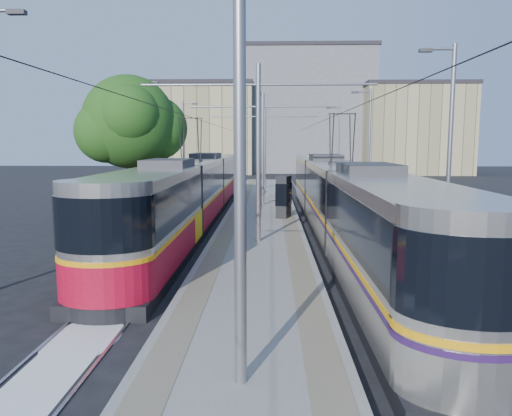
{
  "coord_description": "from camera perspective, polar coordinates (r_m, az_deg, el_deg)",
  "views": [
    {
      "loc": [
        0.48,
        -11.85,
        4.25
      ],
      "look_at": [
        -0.1,
        8.37,
        1.6
      ],
      "focal_mm": 35.0,
      "sensor_mm": 36.0,
      "label": 1
    }
  ],
  "objects": [
    {
      "name": "building_right",
      "position": [
        72.55,
        17.46,
        8.58
      ],
      "size": [
        14.28,
        10.2,
        12.15
      ],
      "color": "tan",
      "rests_on": "ground"
    },
    {
      "name": "platform",
      "position": [
        29.14,
        0.69,
        -0.62
      ],
      "size": [
        4.0,
        50.0,
        0.3
      ],
      "primitive_type": "cube",
      "color": "gray",
      "rests_on": "ground"
    },
    {
      "name": "ground",
      "position": [
        12.6,
        -0.64,
        -12.26
      ],
      "size": [
        160.0,
        160.0,
        0.0
      ],
      "primitive_type": "plane",
      "color": "black",
      "rests_on": "ground"
    },
    {
      "name": "tree",
      "position": [
        27.26,
        -13.55,
        9.32
      ],
      "size": [
        5.32,
        4.92,
        7.74
      ],
      "color": "#382314",
      "rests_on": "ground"
    },
    {
      "name": "tactile_strip_left",
      "position": [
        29.18,
        -2.16,
        -0.31
      ],
      "size": [
        0.7,
        50.0,
        0.01
      ],
      "primitive_type": "cube",
      "color": "gray",
      "rests_on": "platform"
    },
    {
      "name": "shelter",
      "position": [
        26.41,
        3.18,
        1.4
      ],
      "size": [
        0.9,
        1.15,
        2.22
      ],
      "rotation": [
        0.0,
        0.0,
        -0.32
      ],
      "color": "black",
      "rests_on": "platform"
    },
    {
      "name": "track_arrow",
      "position": [
        10.63,
        -22.05,
        -16.66
      ],
      "size": [
        1.2,
        5.0,
        0.01
      ],
      "primitive_type": "cube",
      "color": "silver",
      "rests_on": "ground"
    },
    {
      "name": "building_centre",
      "position": [
        76.19,
        5.91,
        10.9
      ],
      "size": [
        18.36,
        14.28,
        17.69
      ],
      "color": "slate",
      "rests_on": "ground"
    },
    {
      "name": "street_lamps",
      "position": [
        32.85,
        0.82,
        7.35
      ],
      "size": [
        15.18,
        38.22,
        8.0
      ],
      "color": "gray",
      "rests_on": "ground"
    },
    {
      "name": "tram_right",
      "position": [
        22.5,
        9.62,
        1.25
      ],
      "size": [
        2.43,
        31.09,
        5.5
      ],
      "color": "black",
      "rests_on": "ground"
    },
    {
      "name": "tram_left",
      "position": [
        26.11,
        -7.35,
        1.82
      ],
      "size": [
        2.43,
        29.19,
        5.5
      ],
      "color": "black",
      "rests_on": "ground"
    },
    {
      "name": "catenary",
      "position": [
        26.01,
        0.6,
        8.07
      ],
      "size": [
        9.2,
        70.0,
        7.0
      ],
      "color": "gray",
      "rests_on": "platform"
    },
    {
      "name": "building_left",
      "position": [
        72.63,
        -6.73,
        8.98
      ],
      "size": [
        16.32,
        12.24,
        12.42
      ],
      "color": "tan",
      "rests_on": "ground"
    },
    {
      "name": "rails",
      "position": [
        29.16,
        0.69,
        -0.88
      ],
      "size": [
        8.71,
        70.0,
        0.03
      ],
      "color": "gray",
      "rests_on": "ground"
    },
    {
      "name": "tactile_strip_right",
      "position": [
        29.13,
        3.54,
        -0.33
      ],
      "size": [
        0.7,
        50.0,
        0.01
      ],
      "primitive_type": "cube",
      "color": "gray",
      "rests_on": "platform"
    }
  ]
}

